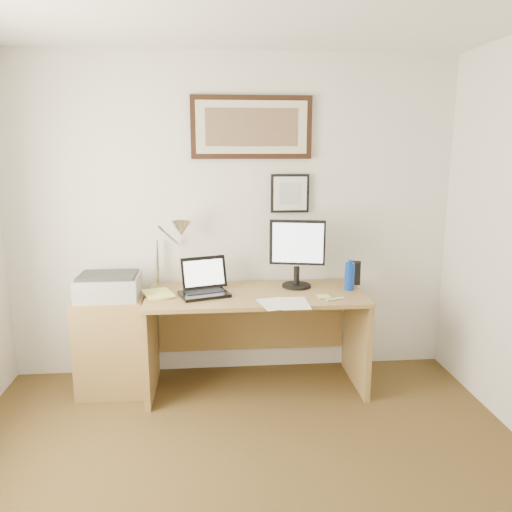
{
  "coord_description": "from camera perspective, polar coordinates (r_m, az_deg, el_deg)",
  "views": [
    {
      "loc": [
        -0.16,
        -1.9,
        1.79
      ],
      "look_at": [
        0.14,
        1.43,
        1.07
      ],
      "focal_mm": 35.0,
      "sensor_mm": 36.0,
      "label": 1
    }
  ],
  "objects": [
    {
      "name": "marker_pen",
      "position": [
        3.56,
        9.02,
        -4.87
      ],
      "size": [
        0.14,
        0.06,
        0.02
      ],
      "primitive_type": "cylinder",
      "rotation": [
        0.0,
        1.57,
        0.35
      ],
      "color": "white",
      "rests_on": "desk"
    },
    {
      "name": "side_cabinet",
      "position": [
        3.93,
        -16.09,
        -9.64
      ],
      "size": [
        0.5,
        0.4,
        0.73
      ],
      "primitive_type": "cube",
      "color": "olive",
      "rests_on": "floor"
    },
    {
      "name": "bottle_cap",
      "position": [
        3.78,
        10.71,
        -0.61
      ],
      "size": [
        0.04,
        0.04,
        0.02
      ],
      "primitive_type": "cylinder",
      "color": "#0C33A6",
      "rests_on": "water_bottle"
    },
    {
      "name": "speaker",
      "position": [
        3.98,
        11.27,
        -1.91
      ],
      "size": [
        0.1,
        0.09,
        0.18
      ],
      "primitive_type": "cube",
      "rotation": [
        0.0,
        0.0,
        -0.27
      ],
      "color": "black",
      "rests_on": "desk"
    },
    {
      "name": "paper_sheet_b",
      "position": [
        3.45,
        4.32,
        -5.41
      ],
      "size": [
        0.2,
        0.29,
        0.0
      ],
      "primitive_type": "cube",
      "rotation": [
        0.0,
        0.0,
        -0.0
      ],
      "color": "white",
      "rests_on": "desk"
    },
    {
      "name": "picture_large",
      "position": [
        3.89,
        -0.51,
        14.49
      ],
      "size": [
        0.92,
        0.04,
        0.47
      ],
      "color": "black",
      "rests_on": "wall_back"
    },
    {
      "name": "book",
      "position": [
        3.67,
        -12.54,
        -4.45
      ],
      "size": [
        0.27,
        0.31,
        0.02
      ],
      "primitive_type": "imported",
      "rotation": [
        0.0,
        0.0,
        0.36
      ],
      "color": "#EEE970",
      "rests_on": "desk"
    },
    {
      "name": "water_bottle",
      "position": [
        3.81,
        10.64,
        -2.29
      ],
      "size": [
        0.07,
        0.07,
        0.21
      ],
      "primitive_type": "cylinder",
      "color": "#0C33A6",
      "rests_on": "desk"
    },
    {
      "name": "sticky_pad",
      "position": [
        3.61,
        7.75,
        -4.61
      ],
      "size": [
        0.09,
        0.09,
        0.01
      ],
      "primitive_type": "cube",
      "rotation": [
        0.0,
        0.0,
        0.06
      ],
      "color": "#E1D96A",
      "rests_on": "desk"
    },
    {
      "name": "lcd_monitor",
      "position": [
        3.78,
        4.73,
        0.66
      ],
      "size": [
        0.42,
        0.22,
        0.52
      ],
      "color": "black",
      "rests_on": "desk"
    },
    {
      "name": "paper_sheet_a",
      "position": [
        3.44,
        2.17,
        -5.47
      ],
      "size": [
        0.25,
        0.31,
        0.0
      ],
      "primitive_type": "cube",
      "rotation": [
        0.0,
        0.0,
        0.21
      ],
      "color": "white",
      "rests_on": "desk"
    },
    {
      "name": "desk",
      "position": [
        3.85,
        -0.16,
        -7.22
      ],
      "size": [
        1.6,
        0.7,
        0.75
      ],
      "color": "olive",
      "rests_on": "floor"
    },
    {
      "name": "desk_lamp",
      "position": [
        3.77,
        -8.79,
        2.79
      ],
      "size": [
        0.29,
        0.27,
        0.53
      ],
      "color": "silver",
      "rests_on": "desk"
    },
    {
      "name": "printer",
      "position": [
        3.77,
        -16.5,
        -3.32
      ],
      "size": [
        0.44,
        0.34,
        0.18
      ],
      "color": "#A4A4A6",
      "rests_on": "side_cabinet"
    },
    {
      "name": "wall_back",
      "position": [
        3.94,
        -2.7,
        4.25
      ],
      "size": [
        3.5,
        0.02,
        2.5
      ],
      "primitive_type": "cube",
      "color": "silver",
      "rests_on": "ground"
    },
    {
      "name": "laptop",
      "position": [
        3.67,
        -5.94,
        -3.46
      ],
      "size": [
        0.4,
        0.39,
        0.26
      ],
      "color": "black",
      "rests_on": "desk"
    },
    {
      "name": "picture_small",
      "position": [
        3.94,
        3.9,
        7.15
      ],
      "size": [
        0.3,
        0.03,
        0.3
      ],
      "color": "black",
      "rests_on": "wall_back"
    }
  ]
}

